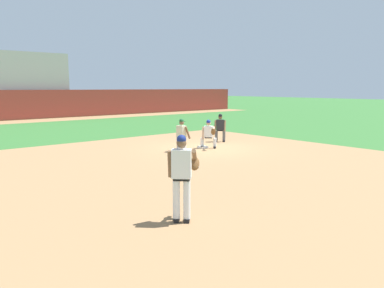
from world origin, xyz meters
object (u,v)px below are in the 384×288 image
at_px(first_baseman, 209,133).
at_px(baserunner, 182,134).
at_px(umpire, 220,127).
at_px(pitcher, 182,173).
at_px(first_base_bag, 203,147).
at_px(baseball, 198,167).

relative_size(first_baseman, baserunner, 0.92).
distance_m(first_baseman, umpire, 2.26).
bearing_deg(pitcher, first_base_bag, 45.47).
bearing_deg(umpire, baseball, -141.30).
height_order(first_baseman, umpire, umpire).
height_order(pitcher, first_baseman, pitcher).
xyz_separation_m(first_base_bag, baserunner, (-1.37, -0.12, 0.75)).
relative_size(first_base_bag, baseball, 5.14).
height_order(first_base_bag, baserunner, baserunner).
bearing_deg(baseball, baserunner, 60.84).
xyz_separation_m(baseball, baserunner, (1.70, 3.04, 0.76)).
bearing_deg(baserunner, first_base_bag, 4.92).
height_order(pitcher, umpire, pitcher).
relative_size(first_base_bag, pitcher, 0.20).
relative_size(first_base_bag, first_baseman, 0.28).
bearing_deg(pitcher, baserunner, 51.34).
bearing_deg(baseball, pitcher, -134.87).
height_order(baserunner, umpire, same).
height_order(baseball, umpire, umpire).
xyz_separation_m(first_base_bag, first_baseman, (0.16, -0.23, 0.69)).
xyz_separation_m(first_base_bag, umpire, (2.08, 0.96, 0.75)).
distance_m(pitcher, baserunner, 8.72).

